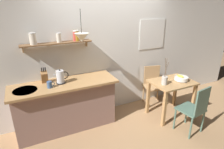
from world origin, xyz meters
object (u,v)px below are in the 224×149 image
at_px(dining_chair_near, 195,108).
at_px(pendant_lamp, 82,37).
at_px(coffee_mug_by_sink, 50,85).
at_px(dining_chair_far, 153,83).
at_px(electric_kettle, 61,77).
at_px(twig_vase, 165,80).
at_px(dining_table, 172,88).
at_px(knife_block, 44,77).
at_px(fruit_bowl, 181,78).

distance_m(dining_chair_near, pendant_lamp, 2.29).
distance_m(dining_chair_near, coffee_mug_by_sink, 2.52).
xyz_separation_m(dining_chair_far, electric_kettle, (-2.07, -0.10, 0.55)).
bearing_deg(twig_vase, pendant_lamp, 162.77).
distance_m(dining_table, dining_chair_far, 0.60).
bearing_deg(dining_table, knife_block, 164.59).
distance_m(dining_table, fruit_bowl, 0.27).
distance_m(dining_chair_near, dining_chair_far, 1.24).
relative_size(dining_table, knife_block, 2.97).
distance_m(fruit_bowl, twig_vase, 0.42).
bearing_deg(dining_chair_far, fruit_bowl, -73.62).
height_order(twig_vase, knife_block, twig_vase).
bearing_deg(dining_chair_near, electric_kettle, 150.87).
relative_size(twig_vase, coffee_mug_by_sink, 4.19).
xyz_separation_m(dining_table, electric_kettle, (-2.08, 0.49, 0.43)).
height_order(fruit_bowl, coffee_mug_by_sink, coffee_mug_by_sink).
relative_size(dining_table, twig_vase, 1.60).
bearing_deg(dining_chair_far, dining_table, -89.20).
bearing_deg(coffee_mug_by_sink, fruit_bowl, -9.92).
relative_size(dining_chair_far, knife_block, 3.07).
bearing_deg(pendant_lamp, knife_block, 160.16).
bearing_deg(fruit_bowl, dining_chair_near, -109.74).
bearing_deg(pendant_lamp, dining_chair_far, 6.11).
bearing_deg(twig_vase, dining_table, 8.66).
height_order(twig_vase, pendant_lamp, pendant_lamp).
bearing_deg(pendant_lamp, dining_table, -13.68).
relative_size(dining_table, electric_kettle, 3.31).
relative_size(coffee_mug_by_sink, pendant_lamp, 0.24).
bearing_deg(twig_vase, coffee_mug_by_sink, 168.18).
xyz_separation_m(dining_table, dining_chair_near, (-0.04, -0.64, -0.10)).
bearing_deg(dining_table, dining_chair_near, -93.43).
bearing_deg(twig_vase, fruit_bowl, -0.52).
xyz_separation_m(fruit_bowl, knife_block, (-2.51, 0.68, 0.22)).
xyz_separation_m(dining_table, pendant_lamp, (-1.69, 0.41, 1.09)).
distance_m(dining_chair_near, knife_block, 2.68).
xyz_separation_m(twig_vase, pendant_lamp, (-1.45, 0.45, 0.85)).
bearing_deg(coffee_mug_by_sink, dining_chair_far, 5.07).
distance_m(electric_kettle, pendant_lamp, 0.77).
xyz_separation_m(fruit_bowl, coffee_mug_by_sink, (-2.46, 0.43, 0.17)).
height_order(dining_table, coffee_mug_by_sink, coffee_mug_by_sink).
bearing_deg(dining_chair_near, dining_table, 86.57).
bearing_deg(electric_kettle, twig_vase, -16.13).
xyz_separation_m(dining_chair_near, dining_chair_far, (0.03, 1.24, -0.02)).
bearing_deg(pendant_lamp, electric_kettle, 168.03).
distance_m(dining_table, coffee_mug_by_sink, 2.35).
distance_m(dining_table, dining_chair_near, 0.65).
xyz_separation_m(electric_kettle, knife_block, (-0.25, 0.15, -0.00)).
height_order(twig_vase, coffee_mug_by_sink, twig_vase).
bearing_deg(pendant_lamp, twig_vase, -17.23).
relative_size(dining_table, coffee_mug_by_sink, 6.70).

